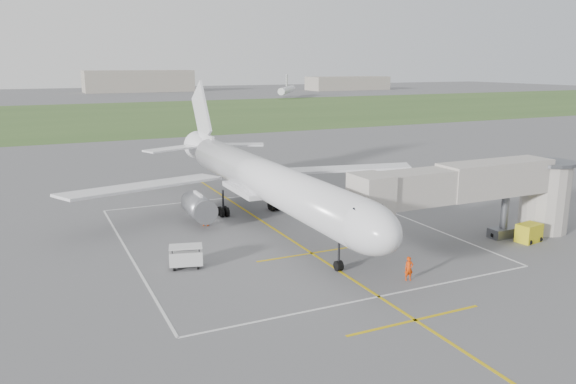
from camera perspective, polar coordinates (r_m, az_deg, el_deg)
name	(u,v)px	position (r m, az deg, el deg)	size (l,w,h in m)	color
ground	(266,223)	(56.26, -2.30, -3.21)	(700.00, 700.00, 0.00)	#5C5C5E
grass_strip	(100,116)	(181.73, -18.58, 7.31)	(700.00, 120.00, 0.02)	#395926
apron_markings	(290,239)	(51.17, 0.25, -4.84)	(28.20, 60.00, 0.01)	#C6A30B
airliner	(262,179)	(55.88, -2.64, 1.32)	(38.93, 46.75, 13.52)	silver
jet_bridge	(488,189)	(52.72, 19.64, 0.26)	(23.40, 5.00, 7.20)	#AAA299
gpu_unit	(529,233)	(54.77, 23.29, -3.84)	(2.41, 1.87, 1.66)	gold
baggage_cart	(186,257)	(44.78, -10.32, -6.47)	(2.85, 2.13, 1.77)	silver
ramp_worker_nose	(409,269)	(42.52, 12.18, -7.62)	(0.66, 0.43, 1.81)	#DD3907
ramp_worker_wing	(205,217)	(55.82, -8.45, -2.51)	(0.87, 0.68, 1.80)	#FF5308
distant_hangars	(31,85)	(315.25, -24.63, 9.85)	(345.00, 49.00, 12.00)	gray
distant_aircraft	(74,97)	(227.11, -20.92, 9.03)	(216.13, 60.71, 8.85)	silver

